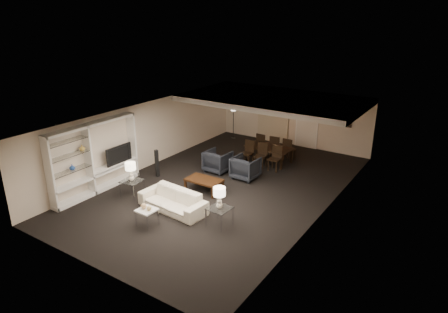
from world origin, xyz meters
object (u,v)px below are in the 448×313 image
at_px(television, 117,154).
at_px(chair_fl, 263,144).
at_px(armchair_right, 246,168).
at_px(side_table_left, 132,188).
at_px(chair_fm, 276,146).
at_px(chair_fr, 289,149).
at_px(table_lamp_left, 131,172).
at_px(chair_nl, 247,153).
at_px(floor_lamp, 233,123).
at_px(sofa, 173,200).
at_px(side_table_right, 219,217).
at_px(table_lamp_right, 219,198).
at_px(chair_nm, 261,156).
at_px(armchair_left, 218,161).
at_px(vase_amber, 82,148).
at_px(coffee_table, 204,185).
at_px(pendant_light, 280,112).
at_px(vase_blue, 72,167).
at_px(marble_table, 147,217).
at_px(chair_nr, 275,159).
at_px(dining_table, 268,155).
at_px(floor_speaker, 157,163).

height_order(television, chair_fl, television).
bearing_deg(armchair_right, side_table_left, 56.36).
distance_m(chair_fm, chair_fr, 0.60).
height_order(table_lamp_left, chair_nl, table_lamp_left).
height_order(chair_fl, floor_lamp, floor_lamp).
xyz_separation_m(sofa, side_table_right, (1.70, 0.00, -0.04)).
distance_m(armchair_right, table_lamp_left, 4.05).
bearing_deg(chair_nl, table_lamp_right, -66.29).
bearing_deg(chair_nm, armchair_left, -136.09).
xyz_separation_m(armchair_left, vase_amber, (-2.35, -4.07, 1.25)).
bearing_deg(floor_lamp, coffee_table, -67.35).
xyz_separation_m(pendant_light, vase_blue, (-3.61, -6.98, -0.77)).
relative_size(sofa, table_lamp_left, 3.53).
bearing_deg(coffee_table, side_table_right, -43.26).
bearing_deg(floor_lamp, marble_table, -74.41).
relative_size(pendant_light, table_lamp_right, 0.84).
height_order(coffee_table, chair_nr, chair_nr).
bearing_deg(dining_table, sofa, -92.53).
distance_m(side_table_left, television, 1.55).
xyz_separation_m(television, chair_nr, (4.06, 3.98, -0.59)).
bearing_deg(floor_lamp, table_lamp_left, -85.34).
relative_size(table_lamp_left, chair_nr, 0.66).
bearing_deg(chair_nm, chair_fr, 61.83).
relative_size(chair_nm, chair_fm, 1.00).
height_order(pendant_light, coffee_table, pendant_light).
height_order(chair_nl, chair_fr, same).
distance_m(coffee_table, vase_amber, 4.05).
height_order(floor_speaker, chair_nm, floor_speaker).
bearing_deg(vase_amber, chair_fm, 62.15).
bearing_deg(chair_fl, chair_fr, -177.16).
bearing_deg(coffee_table, chair_nr, 68.82).
xyz_separation_m(television, floor_lamp, (0.65, 6.49, -0.29)).
xyz_separation_m(television, chair_fl, (2.86, 5.28, -0.59)).
height_order(side_table_left, table_lamp_right, table_lamp_right).
bearing_deg(chair_fm, sofa, 78.42).
height_order(vase_amber, chair_nl, vase_amber).
height_order(chair_nm, chair_fm, same).
height_order(table_lamp_left, chair_fl, table_lamp_left).
height_order(vase_amber, chair_nm, vase_amber).
relative_size(dining_table, chair_nr, 1.92).
bearing_deg(chair_fm, chair_nr, 108.45).
relative_size(table_lamp_left, chair_nm, 0.66).
distance_m(coffee_table, chair_nm, 2.99).
distance_m(side_table_right, chair_fl, 6.10).
height_order(vase_amber, chair_nr, vase_amber).
bearing_deg(vase_amber, television, 88.70).
relative_size(television, chair_nm, 1.15).
distance_m(side_table_right, chair_nm, 4.68).
distance_m(pendant_light, vase_blue, 7.90).
height_order(armchair_right, chair_nr, chair_nr).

